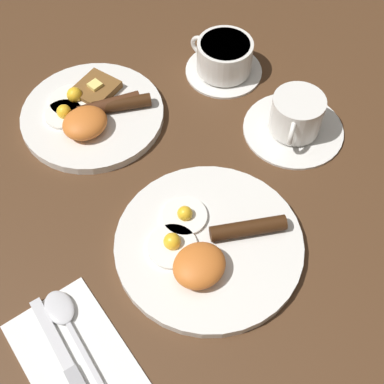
# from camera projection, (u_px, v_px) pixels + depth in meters

# --- Properties ---
(ground_plane) EXTENTS (3.00, 3.00, 0.00)m
(ground_plane) POSITION_uv_depth(u_px,v_px,m) (209.00, 247.00, 0.78)
(ground_plane) COLOR #4C301C
(breakfast_plate_near) EXTENTS (0.27, 0.27, 0.05)m
(breakfast_plate_near) POSITION_uv_depth(u_px,v_px,m) (207.00, 245.00, 0.77)
(breakfast_plate_near) COLOR silver
(breakfast_plate_near) RESTS_ON ground_plane
(breakfast_plate_far) EXTENTS (0.24, 0.24, 0.05)m
(breakfast_plate_far) POSITION_uv_depth(u_px,v_px,m) (92.00, 113.00, 0.91)
(breakfast_plate_far) COLOR silver
(breakfast_plate_far) RESTS_ON ground_plane
(teacup_near) EXTENTS (0.17, 0.17, 0.07)m
(teacup_near) POSITION_uv_depth(u_px,v_px,m) (296.00, 119.00, 0.88)
(teacup_near) COLOR silver
(teacup_near) RESTS_ON ground_plane
(teacup_far) EXTENTS (0.14, 0.14, 0.07)m
(teacup_far) POSITION_uv_depth(u_px,v_px,m) (224.00, 59.00, 0.96)
(teacup_far) COLOR silver
(teacup_far) RESTS_ON ground_plane
(napkin) EXTENTS (0.14, 0.20, 0.01)m
(napkin) POSITION_uv_depth(u_px,v_px,m) (75.00, 357.00, 0.69)
(napkin) COLOR white
(napkin) RESTS_ON ground_plane
(knife) EXTENTS (0.04, 0.20, 0.01)m
(knife) POSITION_uv_depth(u_px,v_px,m) (70.00, 370.00, 0.67)
(knife) COLOR silver
(knife) RESTS_ON napkin
(spoon) EXTENTS (0.04, 0.19, 0.01)m
(spoon) POSITION_uv_depth(u_px,v_px,m) (65.00, 319.00, 0.71)
(spoon) COLOR silver
(spoon) RESTS_ON napkin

